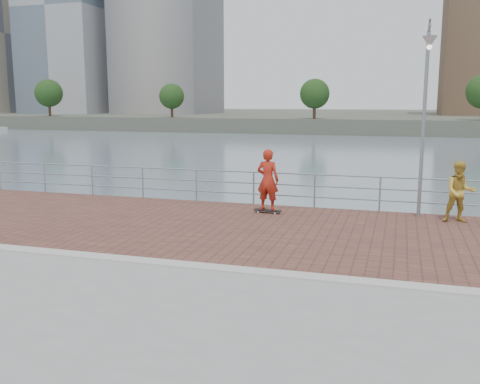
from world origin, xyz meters
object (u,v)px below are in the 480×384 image
(street_lamp, at_px, (426,86))
(skateboarder, at_px, (268,180))
(bystander, at_px, (460,192))
(guardrail, at_px, (284,186))

(street_lamp, height_order, skateboarder, street_lamp)
(skateboarder, height_order, bystander, skateboarder)
(guardrail, xyz_separation_m, bystander, (5.30, -0.96, 0.21))
(street_lamp, height_order, bystander, street_lamp)
(skateboarder, distance_m, bystander, 5.54)
(bystander, bearing_deg, skateboarder, 176.62)
(street_lamp, distance_m, skateboarder, 5.29)
(street_lamp, bearing_deg, bystander, -3.23)
(guardrail, relative_size, skateboarder, 20.53)
(guardrail, xyz_separation_m, skateboarder, (-0.22, -1.29, 0.36))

